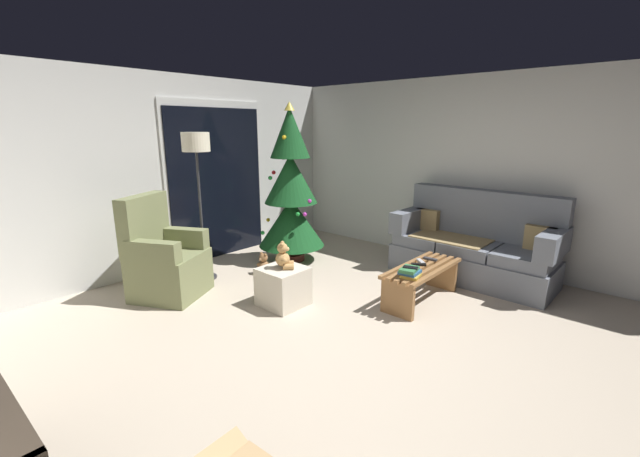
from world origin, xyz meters
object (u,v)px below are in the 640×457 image
at_px(remote_black, 419,265).
at_px(remote_graphite, 430,259).
at_px(coffee_table, 422,278).
at_px(floor_lamp, 197,157).
at_px(book_stack, 410,272).
at_px(christmas_tree, 291,194).
at_px(ottoman, 283,286).
at_px(couch, 474,247).
at_px(teddy_bear_honey, 284,257).
at_px(armchair, 165,261).
at_px(remote_silver, 421,261).
at_px(cell_phone, 411,267).
at_px(teddy_bear_chestnut_by_tree, 263,265).

distance_m(remote_black, remote_graphite, 0.26).
height_order(coffee_table, floor_lamp, floor_lamp).
xyz_separation_m(book_stack, christmas_tree, (0.41, 2.10, 0.51)).
bearing_deg(book_stack, ottoman, 122.44).
relative_size(couch, teddy_bear_honey, 6.84).
xyz_separation_m(book_stack, armchair, (-1.39, 2.26, -0.04)).
bearing_deg(ottoman, couch, -28.99).
xyz_separation_m(remote_silver, cell_phone, (-0.46, -0.13, 0.09)).
bearing_deg(floor_lamp, remote_silver, -60.63).
relative_size(remote_black, remote_silver, 1.00).
bearing_deg(floor_lamp, remote_black, -63.04).
relative_size(armchair, teddy_bear_chestnut_by_tree, 3.96).
relative_size(remote_silver, remote_graphite, 1.00).
bearing_deg(coffee_table, cell_phone, -171.77).
xyz_separation_m(coffee_table, cell_phone, (-0.36, -0.05, 0.23)).
bearing_deg(remote_silver, ottoman, -178.52).
height_order(couch, cell_phone, couch).
distance_m(armchair, teddy_bear_chestnut_by_tree, 1.22).
xyz_separation_m(couch, cell_phone, (-1.44, 0.08, 0.09)).
height_order(floor_lamp, ottoman, floor_lamp).
distance_m(couch, remote_silver, 1.00).
distance_m(remote_silver, floor_lamp, 2.83).
xyz_separation_m(armchair, ottoman, (0.69, -1.17, -0.20)).
relative_size(remote_graphite, teddy_bear_chestnut_by_tree, 0.55).
height_order(remote_graphite, floor_lamp, floor_lamp).
bearing_deg(book_stack, coffee_table, 7.81).
xyz_separation_m(book_stack, teddy_bear_chestnut_by_tree, (-0.24, 1.96, -0.32)).
xyz_separation_m(couch, book_stack, (-1.44, 0.09, 0.04)).
xyz_separation_m(remote_black, teddy_bear_honey, (-1.05, 1.00, 0.12)).
bearing_deg(cell_phone, christmas_tree, 59.03).
height_order(christmas_tree, armchair, christmas_tree).
relative_size(remote_silver, armchair, 0.14).
bearing_deg(teddy_bear_honey, book_stack, -57.67).
distance_m(couch, christmas_tree, 2.47).
height_order(christmas_tree, floor_lamp, christmas_tree).
bearing_deg(floor_lamp, coffee_table, -63.47).
bearing_deg(armchair, christmas_tree, -5.32).
distance_m(remote_silver, book_stack, 0.48).
bearing_deg(floor_lamp, remote_graphite, -58.26).
height_order(coffee_table, remote_black, remote_black).
relative_size(remote_silver, cell_phone, 1.08).
height_order(remote_graphite, armchair, armchair).
bearing_deg(floor_lamp, ottoman, -84.88).
distance_m(book_stack, armchair, 2.66).
bearing_deg(remote_black, remote_graphite, 145.31).
xyz_separation_m(book_stack, floor_lamp, (-0.81, 2.40, 1.07)).
relative_size(remote_graphite, teddy_bear_honey, 0.55).
bearing_deg(christmas_tree, armchair, 174.68).
distance_m(floor_lamp, ottoman, 1.84).
height_order(cell_phone, ottoman, cell_phone).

